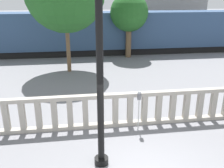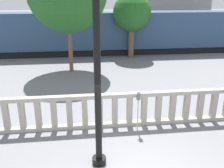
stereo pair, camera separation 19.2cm
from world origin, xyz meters
name	(u,v)px [view 1 (the left image)]	position (x,y,z in m)	size (l,w,h in m)	color
balustrade	(123,110)	(0.00, 3.17, 0.65)	(17.06, 0.24, 1.31)	#ADA599
lamppost	(100,58)	(-1.02, 1.00, 3.19)	(0.41, 0.41, 6.44)	black
parking_meter	(139,100)	(0.50, 2.74, 1.20)	(0.15, 0.15, 1.54)	silver
train_near	(112,32)	(1.36, 15.63, 1.78)	(27.58, 2.71, 3.98)	black
tree_right	(129,13)	(2.43, 13.99, 3.39)	(2.87, 2.87, 4.87)	brown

